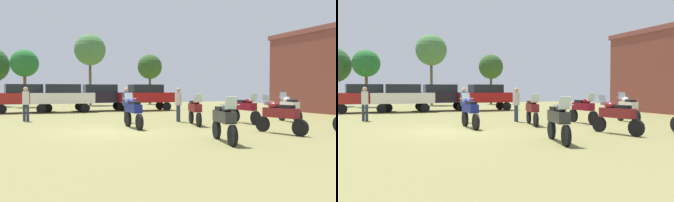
{
  "view_description": "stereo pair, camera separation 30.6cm",
  "coord_description": "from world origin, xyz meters",
  "views": [
    {
      "loc": [
        -3.39,
        -13.46,
        1.72
      ],
      "look_at": [
        3.52,
        3.01,
        1.07
      ],
      "focal_mm": 36.89,
      "sensor_mm": 36.0,
      "label": 1
    },
    {
      "loc": [
        -3.11,
        -13.58,
        1.72
      ],
      "look_at": [
        3.52,
        3.01,
        1.07
      ],
      "focal_mm": 36.89,
      "sensor_mm": 36.0,
      "label": 2
    }
  ],
  "objects": [
    {
      "name": "ground_plane",
      "position": [
        0.0,
        0.0,
        0.01
      ],
      "size": [
        44.0,
        52.0,
        0.02
      ],
      "color": "olive"
    },
    {
      "name": "motorcycle_1",
      "position": [
        8.99,
        0.2,
        0.76
      ],
      "size": [
        0.77,
        2.22,
        1.51
      ],
      "rotation": [
        0.0,
        0.0,
        -0.24
      ],
      "color": "black",
      "rests_on": "ground"
    },
    {
      "name": "motorcycle_5",
      "position": [
        0.92,
        0.64,
        0.76
      ],
      "size": [
        0.62,
        2.18,
        1.51
      ],
      "rotation": [
        0.0,
        0.0,
        0.03
      ],
      "color": "black",
      "rests_on": "ground"
    },
    {
      "name": "motorcycle_6",
      "position": [
        2.42,
        -4.2,
        0.74
      ],
      "size": [
        0.76,
        2.16,
        1.47
      ],
      "rotation": [
        0.0,
        0.0,
        2.91
      ],
      "color": "black",
      "rests_on": "ground"
    },
    {
      "name": "motorcycle_8",
      "position": [
        3.92,
        0.73,
        0.74
      ],
      "size": [
        0.77,
        2.16,
        1.47
      ],
      "rotation": [
        0.0,
        0.0,
        2.9
      ],
      "color": "black",
      "rests_on": "ground"
    },
    {
      "name": "motorcycle_9",
      "position": [
        6.52,
        0.46,
        0.75
      ],
      "size": [
        0.62,
        2.26,
        1.49
      ],
      "rotation": [
        0.0,
        0.0,
        3.17
      ],
      "color": "black",
      "rests_on": "ground"
    },
    {
      "name": "motorcycle_11",
      "position": [
        5.45,
        -3.22,
        0.73
      ],
      "size": [
        0.78,
        2.2,
        1.44
      ],
      "rotation": [
        0.0,
        0.0,
        0.24
      ],
      "color": "black",
      "rests_on": "ground"
    },
    {
      "name": "car_1",
      "position": [
        5.31,
        11.68,
        1.19
      ],
      "size": [
        4.34,
        1.9,
        2.0
      ],
      "rotation": [
        0.0,
        0.0,
        1.59
      ],
      "color": "black",
      "rests_on": "ground"
    },
    {
      "name": "car_3",
      "position": [
        -3.37,
        12.72,
        1.19
      ],
      "size": [
        4.47,
        2.26,
        2.0
      ],
      "rotation": [
        0.0,
        0.0,
        1.68
      ],
      "color": "black",
      "rests_on": "ground"
    },
    {
      "name": "car_5",
      "position": [
        -0.75,
        12.08,
        1.19
      ],
      "size": [
        4.46,
        2.22,
        2.0
      ],
      "rotation": [
        0.0,
        0.0,
        1.47
      ],
      "color": "black",
      "rests_on": "ground"
    },
    {
      "name": "car_6",
      "position": [
        1.98,
        12.66,
        1.19
      ],
      "size": [
        4.33,
        1.88,
        2.0
      ],
      "rotation": [
        0.0,
        0.0,
        1.55
      ],
      "color": "black",
      "rests_on": "ground"
    },
    {
      "name": "person_1",
      "position": [
        -3.28,
        5.81,
        1.07
      ],
      "size": [
        0.38,
        0.38,
        1.78
      ],
      "rotation": [
        0.0,
        0.0,
        6.17
      ],
      "color": "#243248",
      "rests_on": "ground"
    },
    {
      "name": "person_2",
      "position": [
        1.32,
        3.18,
        1.04
      ],
      "size": [
        0.37,
        0.37,
        1.74
      ],
      "rotation": [
        0.0,
        0.0,
        1.67
      ],
      "color": "#2F2743",
      "rests_on": "ground"
    },
    {
      "name": "person_3",
      "position": [
        3.9,
        2.54,
        1.03
      ],
      "size": [
        0.35,
        0.35,
        1.74
      ],
      "rotation": [
        0.0,
        0.0,
        1.53
      ],
      "color": "#29374C",
      "rests_on": "ground"
    },
    {
      "name": "tree_2",
      "position": [
        2.97,
        22.36,
        5.65
      ],
      "size": [
        3.19,
        3.19,
        7.26
      ],
      "color": "brown",
      "rests_on": "ground"
    },
    {
      "name": "tree_3",
      "position": [
        -3.25,
        20.92,
        4.01
      ],
      "size": [
        2.51,
        2.51,
        5.28
      ],
      "color": "brown",
      "rests_on": "ground"
    },
    {
      "name": "tree_4",
      "position": [
        9.38,
        22.08,
        4.06
      ],
      "size": [
        2.67,
        2.67,
        5.41
      ],
      "color": "#4D4035",
      "rests_on": "ground"
    }
  ]
}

